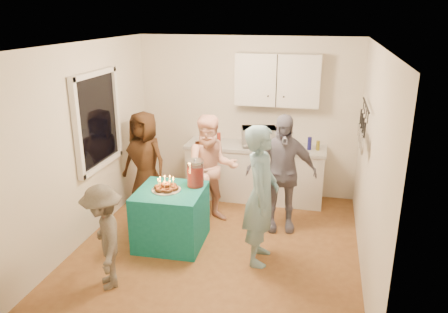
% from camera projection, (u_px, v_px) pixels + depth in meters
% --- Properties ---
extents(floor, '(4.00, 4.00, 0.00)m').
position_uv_depth(floor, '(218.00, 247.00, 5.76)').
color(floor, brown).
rests_on(floor, ground).
extents(ceiling, '(4.00, 4.00, 0.00)m').
position_uv_depth(ceiling, '(217.00, 45.00, 4.93)').
color(ceiling, white).
rests_on(ceiling, floor).
extents(back_wall, '(3.60, 3.60, 0.00)m').
position_uv_depth(back_wall, '(247.00, 117.00, 7.19)').
color(back_wall, silver).
rests_on(back_wall, floor).
extents(left_wall, '(4.00, 4.00, 0.00)m').
position_uv_depth(left_wall, '(85.00, 144.00, 5.74)').
color(left_wall, silver).
rests_on(left_wall, floor).
extents(right_wall, '(4.00, 4.00, 0.00)m').
position_uv_depth(right_wall, '(371.00, 165.00, 4.96)').
color(right_wall, silver).
rests_on(right_wall, floor).
extents(window_night, '(0.04, 1.00, 1.20)m').
position_uv_depth(window_night, '(97.00, 120.00, 5.93)').
color(window_night, black).
rests_on(window_night, left_wall).
extents(counter, '(2.20, 0.58, 0.86)m').
position_uv_depth(counter, '(255.00, 173.00, 7.15)').
color(counter, white).
rests_on(counter, floor).
extents(countertop, '(2.24, 0.62, 0.05)m').
position_uv_depth(countertop, '(255.00, 147.00, 7.01)').
color(countertop, beige).
rests_on(countertop, counter).
extents(upper_cabinet, '(1.30, 0.30, 0.80)m').
position_uv_depth(upper_cabinet, '(278.00, 80.00, 6.74)').
color(upper_cabinet, white).
rests_on(upper_cabinet, back_wall).
extents(pot_rack, '(0.12, 1.00, 0.60)m').
position_uv_depth(pot_rack, '(362.00, 124.00, 5.52)').
color(pot_rack, black).
rests_on(pot_rack, right_wall).
extents(microwave, '(0.61, 0.49, 0.30)m').
position_uv_depth(microwave, '(259.00, 137.00, 6.94)').
color(microwave, white).
rests_on(microwave, countertop).
extents(party_table, '(0.88, 0.88, 0.76)m').
position_uv_depth(party_table, '(171.00, 217.00, 5.76)').
color(party_table, '#127771').
rests_on(party_table, floor).
extents(donut_cake, '(0.38, 0.38, 0.18)m').
position_uv_depth(donut_cake, '(166.00, 184.00, 5.61)').
color(donut_cake, '#381C0C').
rests_on(donut_cake, party_table).
extents(punch_jar, '(0.22, 0.22, 0.34)m').
position_uv_depth(punch_jar, '(195.00, 174.00, 5.72)').
color(punch_jar, red).
rests_on(punch_jar, party_table).
extents(man_birthday, '(0.44, 0.65, 1.74)m').
position_uv_depth(man_birthday, '(261.00, 196.00, 5.21)').
color(man_birthday, '#7CA6B5').
rests_on(man_birthday, floor).
extents(woman_back_left, '(0.86, 0.68, 1.55)m').
position_uv_depth(woman_back_left, '(145.00, 161.00, 6.71)').
color(woman_back_left, brown).
rests_on(woman_back_left, floor).
extents(woman_back_center, '(0.94, 0.84, 1.60)m').
position_uv_depth(woman_back_center, '(211.00, 170.00, 6.26)').
color(woman_back_center, '#F3927F').
rests_on(woman_back_center, floor).
extents(woman_back_right, '(1.04, 0.59, 1.67)m').
position_uv_depth(woman_back_right, '(281.00, 173.00, 6.02)').
color(woman_back_right, black).
rests_on(woman_back_right, floor).
extents(child_near_left, '(0.81, 0.90, 1.21)m').
position_uv_depth(child_near_left, '(104.00, 237.00, 4.78)').
color(child_near_left, '#4E473E').
rests_on(child_near_left, floor).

